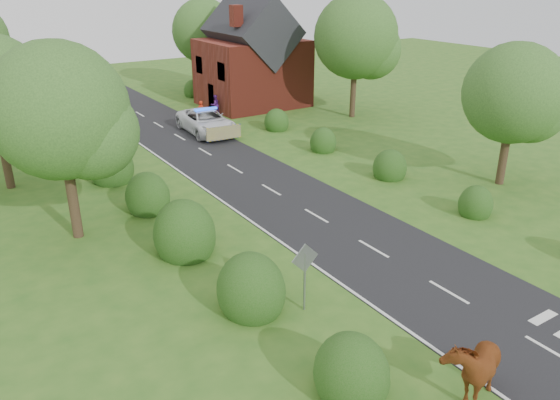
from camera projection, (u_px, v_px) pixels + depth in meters
ground at (449, 293)px, 19.69m from camera, size 120.00×120.00×0.00m
road at (243, 174)px, 31.27m from camera, size 6.00×70.00×0.02m
road_markings at (236, 190)px, 28.85m from camera, size 4.96×70.00×0.01m
hedgerow_left at (155, 206)px, 25.14m from camera, size 2.75×50.41×3.00m
hedgerow_right at (375, 162)px, 31.46m from camera, size 2.10×45.78×2.10m
tree_left_a at (67, 117)px, 21.86m from camera, size 5.74×5.60×8.38m
tree_right_a at (518, 97)px, 28.06m from camera, size 5.33×5.20×7.56m
tree_right_b at (360, 40)px, 41.48m from camera, size 6.56×6.40×9.40m
tree_right_c at (207, 34)px, 51.53m from camera, size 6.15×6.00×8.58m
road_sign at (305, 267)px, 18.07m from camera, size 1.06×0.08×2.53m
house at (252, 61)px, 46.18m from camera, size 8.00×7.40×9.17m
cow at (471, 369)px, 14.64m from camera, size 2.69×2.08×1.70m
police_van at (206, 122)px, 38.94m from camera, size 3.14×6.22×1.82m
pedestrian_red at (201, 112)px, 41.68m from camera, size 0.69×0.53×1.68m
pedestrian_purple at (215, 105)px, 43.98m from camera, size 0.82×0.65×1.62m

